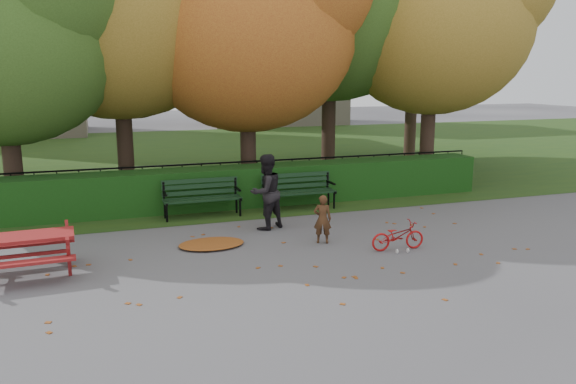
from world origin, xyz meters
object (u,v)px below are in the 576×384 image
object	(u,v)px
tree_g	(426,17)
picnic_table	(21,245)
child	(322,219)
tree_a	(12,19)
bench_left	(202,195)
adult	(266,192)
tree_e	(447,12)
bench_right	(298,188)
bicycle	(398,236)
tree_c	(261,15)

from	to	relation	value
tree_g	picnic_table	size ratio (longest dim) A/B	5.03
tree_g	child	xyz separation A→B (m)	(-7.77, -8.94, -4.89)
tree_a	bench_left	bearing A→B (deg)	-25.76
picnic_table	adult	bearing A→B (deg)	15.44
tree_e	tree_g	bearing A→B (deg)	65.60
bench_left	child	world-z (taller)	child
tree_g	child	world-z (taller)	tree_g
tree_e	child	bearing A→B (deg)	-140.28
tree_e	child	size ratio (longest dim) A/B	8.40
bench_left	bench_right	xyz separation A→B (m)	(2.40, 0.00, 0.00)
adult	bench_left	bearing A→B (deg)	-77.96
tree_a	bench_right	distance (m)	7.69
bench_right	picnic_table	distance (m)	6.65
tree_e	picnic_table	size ratio (longest dim) A/B	4.80
tree_e	child	distance (m)	9.01
picnic_table	adult	distance (m)	4.89
bench_left	child	size ratio (longest dim) A/B	1.85
tree_a	bicycle	bearing A→B (deg)	-39.10
child	bench_left	bearing A→B (deg)	-34.38
picnic_table	adult	size ratio (longest dim) A/B	1.05
tree_g	bench_right	size ratio (longest dim) A/B	4.75
adult	bicycle	world-z (taller)	adult
tree_e	child	world-z (taller)	tree_e
bench_left	adult	bearing A→B (deg)	-53.47
tree_c	child	world-z (taller)	tree_c
bench_left	tree_c	bearing A→B (deg)	46.64
tree_c	bicycle	distance (m)	7.60
tree_a	tree_e	xyz separation A→B (m)	(11.71, 0.19, 0.56)
picnic_table	bicycle	bearing A→B (deg)	-9.11
child	bicycle	bearing A→B (deg)	165.95
tree_e	bench_right	distance (m)	7.38
tree_c	child	distance (m)	6.73
bench_left	bench_right	bearing A→B (deg)	0.00
tree_c	bench_right	distance (m)	4.87
tree_g	tree_c	bearing A→B (deg)	-153.13
tree_g	picnic_table	distance (m)	16.71
tree_c	bench_left	distance (m)	5.31
tree_c	child	xyz separation A→B (m)	(-0.27, -5.14, -4.34)
bench_left	tree_e	bearing A→B (deg)	14.81
bench_left	picnic_table	bearing A→B (deg)	-139.10
tree_e	bicycle	world-z (taller)	tree_e
bench_left	adult	world-z (taller)	adult
tree_c	bicycle	world-z (taller)	tree_c
tree_c	tree_g	xyz separation A→B (m)	(7.50, 3.80, 0.55)
tree_g	adult	size ratio (longest dim) A/B	5.26
bench_right	tree_e	bearing A→B (deg)	20.87
bench_right	bicycle	bearing A→B (deg)	-80.20
child	adult	size ratio (longest dim) A/B	0.60
child	bicycle	world-z (taller)	child
tree_a	picnic_table	xyz separation A→B (m)	(0.37, -4.92, -3.98)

